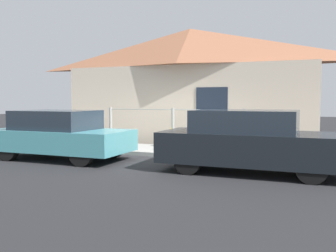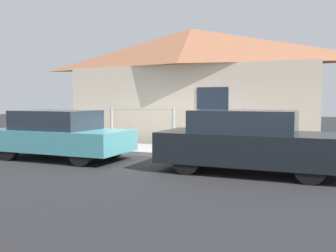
% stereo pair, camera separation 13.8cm
% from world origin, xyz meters
% --- Properties ---
extents(ground_plane, '(60.00, 60.00, 0.00)m').
position_xyz_m(ground_plane, '(0.00, 0.00, 0.00)').
color(ground_plane, '#262628').
extents(sidewalk, '(24.00, 1.91, 0.12)m').
position_xyz_m(sidewalk, '(0.00, 0.96, 0.06)').
color(sidewalk, '#9E9E99').
rests_on(sidewalk, ground_plane).
extents(house, '(9.60, 2.23, 4.34)m').
position_xyz_m(house, '(0.00, 3.48, 3.42)').
color(house, beige).
rests_on(house, ground_plane).
extents(fence, '(4.90, 0.10, 1.27)m').
position_xyz_m(fence, '(0.00, 1.76, 0.82)').
color(fence, '#999993').
rests_on(fence, sidewalk).
extents(car_left, '(3.92, 1.81, 1.38)m').
position_xyz_m(car_left, '(-2.24, -1.34, 0.70)').
color(car_left, teal).
rests_on(car_left, ground_plane).
extents(car_right, '(4.20, 1.78, 1.44)m').
position_xyz_m(car_right, '(3.08, -1.34, 0.72)').
color(car_right, black).
rests_on(car_right, ground_plane).
extents(fire_hydrant, '(0.37, 0.17, 0.69)m').
position_xyz_m(fire_hydrant, '(0.44, 0.46, 0.49)').
color(fire_hydrant, yellow).
rests_on(fire_hydrant, sidewalk).
extents(potted_plant_near_hydrant, '(0.37, 0.37, 0.53)m').
position_xyz_m(potted_plant_near_hydrant, '(-0.16, 1.49, 0.42)').
color(potted_plant_near_hydrant, slate).
rests_on(potted_plant_near_hydrant, sidewalk).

